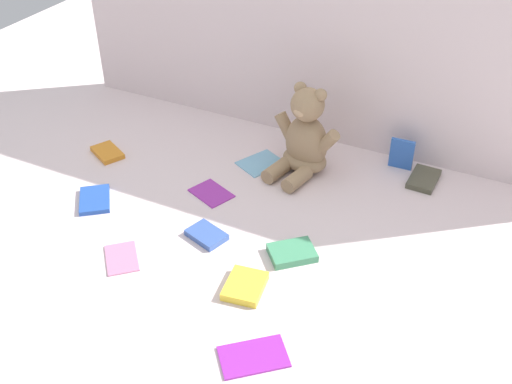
{
  "coord_description": "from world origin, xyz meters",
  "views": [
    {
      "loc": [
        0.54,
        -1.2,
        0.99
      ],
      "look_at": [
        0.01,
        -0.1,
        0.1
      ],
      "focal_mm": 42.54,
      "sensor_mm": 36.0,
      "label": 1
    }
  ],
  "objects_px": {
    "book_case_5": "(292,253)",
    "book_case_2": "(253,356)",
    "teddy_bear": "(305,140)",
    "book_case_4": "(245,286)",
    "book_case_10": "(402,154)",
    "book_case_3": "(211,193)",
    "book_case_6": "(424,179)",
    "book_case_9": "(108,152)",
    "book_case_7": "(261,163)",
    "book_case_1": "(95,200)",
    "book_case_0": "(207,235)",
    "book_case_8": "(122,257)"
  },
  "relations": [
    {
      "from": "book_case_0",
      "to": "book_case_4",
      "type": "bearing_deg",
      "value": 72.59
    },
    {
      "from": "book_case_6",
      "to": "book_case_8",
      "type": "relative_size",
      "value": 1.06
    },
    {
      "from": "book_case_6",
      "to": "book_case_9",
      "type": "height_order",
      "value": "book_case_6"
    },
    {
      "from": "book_case_9",
      "to": "book_case_0",
      "type": "bearing_deg",
      "value": -86.24
    },
    {
      "from": "book_case_2",
      "to": "book_case_4",
      "type": "bearing_deg",
      "value": 171.63
    },
    {
      "from": "book_case_5",
      "to": "book_case_10",
      "type": "xyz_separation_m",
      "value": [
        0.13,
        0.49,
        0.04
      ]
    },
    {
      "from": "book_case_2",
      "to": "book_case_10",
      "type": "relative_size",
      "value": 1.42
    },
    {
      "from": "book_case_0",
      "to": "book_case_3",
      "type": "xyz_separation_m",
      "value": [
        -0.08,
        0.17,
        -0.0
      ]
    },
    {
      "from": "book_case_7",
      "to": "book_case_3",
      "type": "bearing_deg",
      "value": 100.11
    },
    {
      "from": "teddy_bear",
      "to": "book_case_2",
      "type": "relative_size",
      "value": 1.92
    },
    {
      "from": "book_case_1",
      "to": "book_case_8",
      "type": "bearing_deg",
      "value": 104.91
    },
    {
      "from": "book_case_3",
      "to": "book_case_8",
      "type": "bearing_deg",
      "value": 11.41
    },
    {
      "from": "teddy_bear",
      "to": "book_case_9",
      "type": "height_order",
      "value": "teddy_bear"
    },
    {
      "from": "book_case_4",
      "to": "book_case_7",
      "type": "relative_size",
      "value": 0.84
    },
    {
      "from": "teddy_bear",
      "to": "book_case_4",
      "type": "xyz_separation_m",
      "value": [
        0.07,
        -0.51,
        -0.09
      ]
    },
    {
      "from": "book_case_10",
      "to": "book_case_8",
      "type": "bearing_deg",
      "value": -128.14
    },
    {
      "from": "book_case_1",
      "to": "book_case_10",
      "type": "bearing_deg",
      "value": 179.42
    },
    {
      "from": "book_case_8",
      "to": "book_case_9",
      "type": "xyz_separation_m",
      "value": [
        -0.32,
        0.37,
        0.0
      ]
    },
    {
      "from": "book_case_0",
      "to": "book_case_2",
      "type": "xyz_separation_m",
      "value": [
        0.27,
        -0.28,
        -0.0
      ]
    },
    {
      "from": "book_case_6",
      "to": "book_case_1",
      "type": "bearing_deg",
      "value": -146.07
    },
    {
      "from": "book_case_5",
      "to": "book_case_1",
      "type": "bearing_deg",
      "value": 51.7
    },
    {
      "from": "book_case_5",
      "to": "book_case_3",
      "type": "bearing_deg",
      "value": 23.86
    },
    {
      "from": "book_case_4",
      "to": "teddy_bear",
      "type": "bearing_deg",
      "value": -90.77
    },
    {
      "from": "teddy_bear",
      "to": "book_case_8",
      "type": "relative_size",
      "value": 2.37
    },
    {
      "from": "book_case_3",
      "to": "book_case_10",
      "type": "bearing_deg",
      "value": 151.7
    },
    {
      "from": "book_case_5",
      "to": "book_case_10",
      "type": "height_order",
      "value": "book_case_10"
    },
    {
      "from": "book_case_6",
      "to": "book_case_10",
      "type": "height_order",
      "value": "book_case_10"
    },
    {
      "from": "book_case_8",
      "to": "book_case_2",
      "type": "bearing_deg",
      "value": 121.42
    },
    {
      "from": "book_case_2",
      "to": "book_case_6",
      "type": "relative_size",
      "value": 1.17
    },
    {
      "from": "teddy_bear",
      "to": "book_case_9",
      "type": "xyz_separation_m",
      "value": [
        -0.56,
        -0.19,
        -0.09
      ]
    },
    {
      "from": "book_case_4",
      "to": "book_case_8",
      "type": "bearing_deg",
      "value": -1.27
    },
    {
      "from": "book_case_2",
      "to": "book_case_3",
      "type": "relative_size",
      "value": 1.22
    },
    {
      "from": "book_case_1",
      "to": "book_case_7",
      "type": "height_order",
      "value": "book_case_1"
    },
    {
      "from": "book_case_3",
      "to": "book_case_7",
      "type": "xyz_separation_m",
      "value": [
        0.06,
        0.2,
        0.0
      ]
    },
    {
      "from": "teddy_bear",
      "to": "book_case_5",
      "type": "bearing_deg",
      "value": -58.86
    },
    {
      "from": "book_case_7",
      "to": "book_case_8",
      "type": "height_order",
      "value": "same"
    },
    {
      "from": "book_case_5",
      "to": "book_case_2",
      "type": "bearing_deg",
      "value": 147.48
    },
    {
      "from": "book_case_2",
      "to": "book_case_1",
      "type": "bearing_deg",
      "value": -154.65
    },
    {
      "from": "teddy_bear",
      "to": "book_case_3",
      "type": "distance_m",
      "value": 0.31
    },
    {
      "from": "book_case_7",
      "to": "book_case_9",
      "type": "relative_size",
      "value": 1.17
    },
    {
      "from": "book_case_3",
      "to": "book_case_4",
      "type": "bearing_deg",
      "value": 63.43
    },
    {
      "from": "book_case_3",
      "to": "book_case_4",
      "type": "xyz_separation_m",
      "value": [
        0.25,
        -0.29,
        0.01
      ]
    },
    {
      "from": "teddy_bear",
      "to": "book_case_3",
      "type": "relative_size",
      "value": 2.34
    },
    {
      "from": "book_case_9",
      "to": "teddy_bear",
      "type": "bearing_deg",
      "value": -43.72
    },
    {
      "from": "book_case_4",
      "to": "book_case_10",
      "type": "relative_size",
      "value": 1.07
    },
    {
      "from": "book_case_2",
      "to": "book_case_8",
      "type": "bearing_deg",
      "value": -146.95
    },
    {
      "from": "book_case_5",
      "to": "book_case_7",
      "type": "relative_size",
      "value": 0.88
    },
    {
      "from": "book_case_2",
      "to": "book_case_0",
      "type": "bearing_deg",
      "value": -176.55
    },
    {
      "from": "book_case_10",
      "to": "book_case_1",
      "type": "bearing_deg",
      "value": -145.14
    },
    {
      "from": "book_case_3",
      "to": "book_case_6",
      "type": "relative_size",
      "value": 0.96
    }
  ]
}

